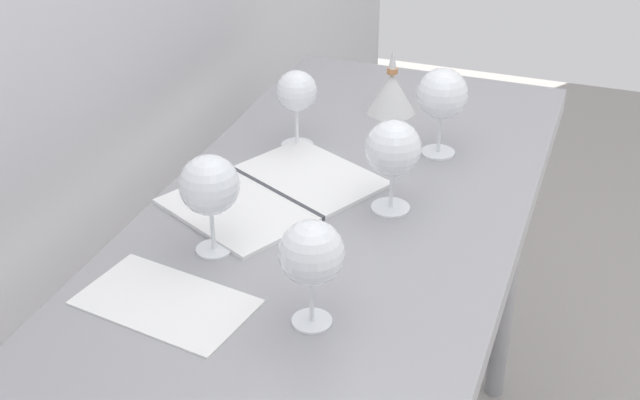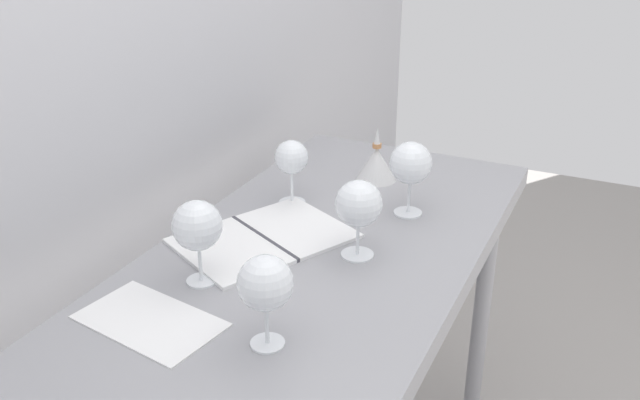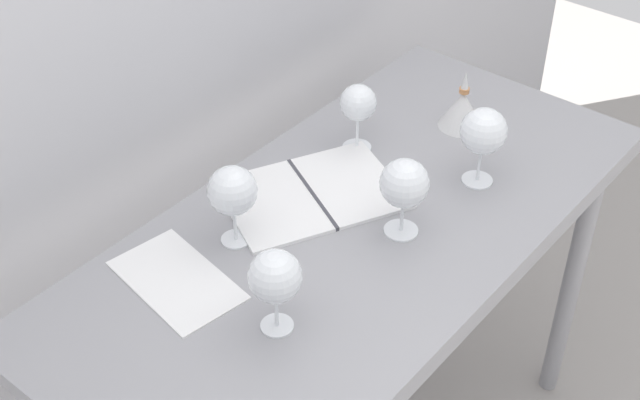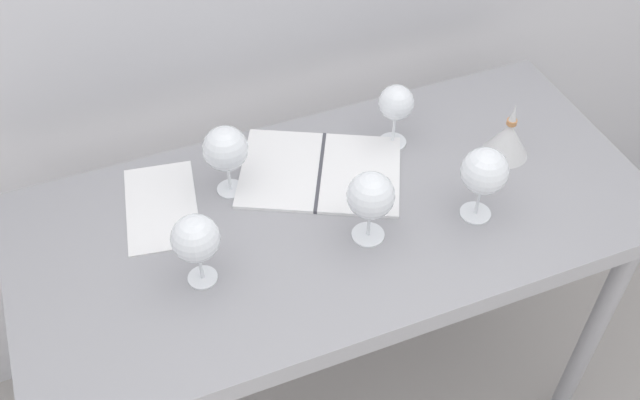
% 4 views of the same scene
% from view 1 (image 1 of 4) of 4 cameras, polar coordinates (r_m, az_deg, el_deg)
% --- Properties ---
extents(steel_counter, '(1.40, 0.65, 0.90)m').
position_cam_1_polar(steel_counter, '(1.64, 1.06, -3.78)').
color(steel_counter, gray).
rests_on(steel_counter, ground_plane).
extents(wine_glass_far_right, '(0.08, 0.08, 0.16)m').
position_cam_1_polar(wine_glass_far_right, '(1.76, -1.52, 6.89)').
color(wine_glass_far_right, white).
rests_on(wine_glass_far_right, steel_counter).
extents(wine_glass_far_left, '(0.10, 0.10, 0.17)m').
position_cam_1_polar(wine_glass_far_left, '(1.42, -7.14, 0.85)').
color(wine_glass_far_left, white).
rests_on(wine_glass_far_left, steel_counter).
extents(wine_glass_near_left, '(0.10, 0.10, 0.17)m').
position_cam_1_polar(wine_glass_near_left, '(1.25, -0.55, -3.56)').
color(wine_glass_near_left, white).
rests_on(wine_glass_near_left, steel_counter).
extents(wine_glass_near_right, '(0.10, 0.10, 0.18)m').
position_cam_1_polar(wine_glass_near_right, '(1.74, 7.88, 6.69)').
color(wine_glass_near_right, white).
rests_on(wine_glass_near_right, steel_counter).
extents(wine_glass_near_center, '(0.10, 0.10, 0.17)m').
position_cam_1_polar(wine_glass_near_center, '(1.54, 4.73, 3.23)').
color(wine_glass_near_center, white).
rests_on(wine_glass_near_center, steel_counter).
extents(open_notebook, '(0.44, 0.39, 0.01)m').
position_cam_1_polar(open_notebook, '(1.63, -2.91, 0.48)').
color(open_notebook, white).
rests_on(open_notebook, steel_counter).
extents(tasting_sheet_upper, '(0.19, 0.28, 0.00)m').
position_cam_1_polar(tasting_sheet_upper, '(1.37, -9.91, -6.50)').
color(tasting_sheet_upper, white).
rests_on(tasting_sheet_upper, steel_counter).
extents(decanter_funnel, '(0.11, 0.11, 0.15)m').
position_cam_1_polar(decanter_funnel, '(1.95, 4.62, 6.95)').
color(decanter_funnel, silver).
rests_on(decanter_funnel, steel_counter).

